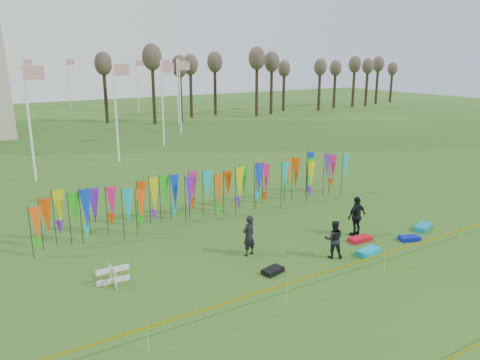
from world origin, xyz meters
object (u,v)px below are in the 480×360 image
box_kite (113,275)px  person_right (357,216)px  kite_bag_red (360,239)px  kite_bag_blue (409,238)px  person_mid (334,239)px  kite_bag_turquoise (369,252)px  kite_bag_black (273,271)px  person_left (249,236)px  kite_bag_teal (423,227)px

box_kite → person_right: size_ratio=0.37×
kite_bag_red → box_kite: bearing=170.3°
kite_bag_blue → person_mid: bearing=174.0°
person_right → kite_bag_turquoise: (-1.13, -1.93, -0.86)m
person_mid → kite_bag_blue: person_mid is taller
kite_bag_turquoise → kite_bag_black: (-4.64, 0.72, -0.01)m
kite_bag_turquoise → kite_bag_blue: bearing=2.5°
kite_bag_turquoise → kite_bag_red: kite_bag_turquoise is taller
kite_bag_red → kite_bag_black: bearing=-174.2°
person_left → kite_bag_turquoise: (4.52, -2.69, -0.79)m
person_mid → kite_bag_blue: 4.47m
kite_bag_black → kite_bag_teal: kite_bag_teal is taller
box_kite → kite_bag_red: 11.27m
kite_bag_blue → kite_bag_black: size_ratio=1.10×
person_mid → kite_bag_teal: size_ratio=1.38×
kite_bag_blue → kite_bag_red: kite_bag_red is taller
person_mid → kite_bag_red: bearing=-130.1°
kite_bag_teal → person_left: bearing=167.9°
kite_bag_black → person_mid: bearing=-2.5°
kite_bag_red → person_mid: bearing=-163.5°
person_left → person_mid: size_ratio=1.08×
box_kite → kite_bag_red: size_ratio=0.63×
kite_bag_turquoise → kite_bag_blue: size_ratio=1.19×
person_right → kite_bag_black: bearing=7.8°
kite_bag_turquoise → kite_bag_blue: kite_bag_turquoise is taller
kite_bag_blue → kite_bag_black: kite_bag_black is taller
person_left → kite_bag_teal: person_left is taller
kite_bag_blue → kite_bag_teal: bearing=19.3°
kite_bag_red → kite_bag_teal: 3.86m
person_left → person_right: size_ratio=0.93×
person_right → kite_bag_teal: bearing=157.0°
box_kite → kite_bag_turquoise: 10.82m
person_mid → kite_bag_red: (2.32, 0.69, -0.73)m
person_right → kite_bag_teal: (3.46, -1.19, -0.86)m
person_mid → kite_bag_teal: bearing=-145.2°
kite_bag_black → person_left: bearing=86.4°
box_kite → kite_bag_red: bearing=-9.7°
person_mid → kite_bag_teal: (6.15, 0.16, -0.72)m
kite_bag_blue → kite_bag_turquoise: bearing=-177.5°
box_kite → kite_bag_teal: box_kite is taller
person_left → kite_bag_turquoise: size_ratio=1.58×
person_mid → person_right: size_ratio=0.86×
kite_bag_turquoise → kite_bag_black: 4.70m
kite_bag_turquoise → kite_bag_red: size_ratio=1.02×
box_kite → kite_bag_black: (5.70, -2.45, -0.25)m
person_left → person_right: 5.70m
person_left → person_mid: (2.96, -2.11, -0.07)m
box_kite → kite_bag_turquoise: (10.34, -3.18, -0.24)m
box_kite → person_right: 11.56m
person_mid → person_right: 3.01m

